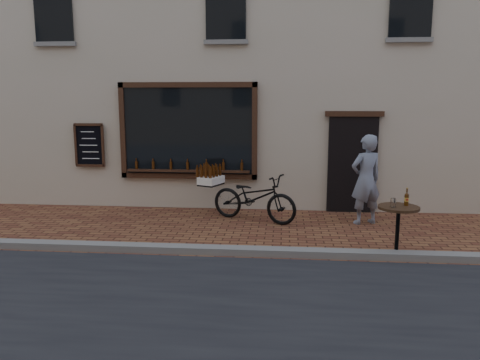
{
  "coord_description": "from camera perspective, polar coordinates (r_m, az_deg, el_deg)",
  "views": [
    {
      "loc": [
        0.33,
        -7.33,
        2.59
      ],
      "look_at": [
        -0.47,
        1.2,
        1.1
      ],
      "focal_mm": 35.0,
      "sensor_mm": 36.0,
      "label": 1
    }
  ],
  "objects": [
    {
      "name": "cargo_bicycle",
      "position": [
        10.0,
        1.51,
        -2.05
      ],
      "size": [
        2.35,
        1.46,
        1.1
      ],
      "rotation": [
        0.0,
        0.0,
        1.17
      ],
      "color": "black",
      "rests_on": "ground"
    },
    {
      "name": "kerb",
      "position": [
        7.95,
        2.73,
        -8.7
      ],
      "size": [
        90.0,
        0.25,
        0.12
      ],
      "primitive_type": "cube",
      "color": "slate",
      "rests_on": "ground"
    },
    {
      "name": "shop_building",
      "position": [
        14.04,
        4.18,
        19.71
      ],
      "size": [
        28.0,
        6.2,
        10.0
      ],
      "color": "#BEAB95",
      "rests_on": "ground"
    },
    {
      "name": "bistro_table",
      "position": [
        8.16,
        18.72,
        -4.72
      ],
      "size": [
        0.66,
        0.66,
        1.14
      ],
      "color": "black",
      "rests_on": "ground"
    },
    {
      "name": "pedestrian",
      "position": [
        10.05,
        15.1,
        0.05
      ],
      "size": [
        0.81,
        0.68,
        1.88
      ],
      "primitive_type": "imported",
      "rotation": [
        0.0,
        0.0,
        3.55
      ],
      "color": "slate",
      "rests_on": "ground"
    },
    {
      "name": "ground",
      "position": [
        7.78,
        2.66,
        -9.58
      ],
      "size": [
        90.0,
        90.0,
        0.0
      ],
      "primitive_type": "plane",
      "color": "#592B1D",
      "rests_on": "ground"
    }
  ]
}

